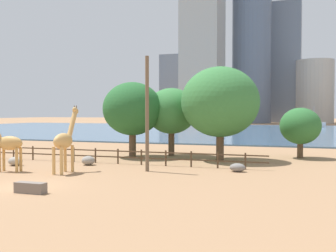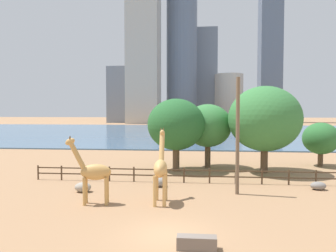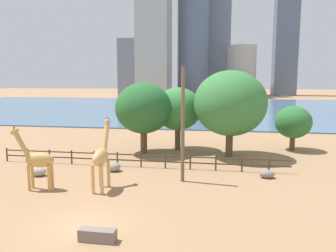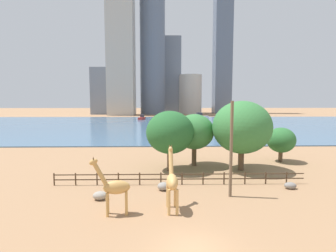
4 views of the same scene
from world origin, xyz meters
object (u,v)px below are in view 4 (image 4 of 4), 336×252
(tree_center_broad, at_px, (194,132))
(boat_ferry, at_px, (142,118))
(boulder_near_fence, at_px, (290,186))
(tree_left_small, at_px, (281,140))
(giraffe_tall, at_px, (114,187))
(giraffe_companion, at_px, (172,181))
(tree_left_large, at_px, (170,132))
(boulder_small, at_px, (163,186))
(tree_right_tall, at_px, (242,127))
(boat_sailboat, at_px, (201,117))
(boulder_by_pole, at_px, (100,196))
(utility_pole, at_px, (231,150))

(tree_center_broad, bearing_deg, boat_ferry, 99.32)
(boulder_near_fence, xyz_separation_m, tree_left_small, (4.15, 11.35, 2.79))
(giraffe_tall, height_order, giraffe_companion, giraffe_companion)
(tree_left_large, height_order, tree_left_small, tree_left_large)
(boulder_near_fence, distance_m, boat_ferry, 93.53)
(giraffe_companion, height_order, boulder_small, giraffe_companion)
(boat_ferry, bearing_deg, tree_right_tall, 28.40)
(boat_ferry, distance_m, boat_sailboat, 26.88)
(boulder_near_fence, distance_m, tree_center_broad, 13.38)
(boulder_near_fence, relative_size, tree_left_large, 0.16)
(giraffe_companion, height_order, boulder_by_pole, giraffe_companion)
(boulder_by_pole, bearing_deg, tree_right_tall, 31.59)
(tree_left_small, relative_size, boat_sailboat, 0.70)
(boulder_by_pole, relative_size, tree_center_broad, 0.18)
(utility_pole, height_order, boulder_by_pole, utility_pole)
(boulder_by_pole, distance_m, boulder_small, 6.07)
(giraffe_companion, relative_size, tree_center_broad, 0.73)
(tree_left_large, bearing_deg, boat_ferry, 96.84)
(boulder_by_pole, bearing_deg, tree_left_small, 31.66)
(tree_left_large, height_order, tree_right_tall, tree_right_tall)
(giraffe_companion, xyz_separation_m, tree_right_tall, (9.10, 11.76, 3.04))
(giraffe_tall, height_order, tree_center_broad, tree_center_broad)
(boulder_near_fence, height_order, boulder_small, boulder_small)
(boulder_by_pole, bearing_deg, utility_pole, 2.46)
(giraffe_companion, height_order, tree_right_tall, tree_right_tall)
(giraffe_tall, bearing_deg, boulder_near_fence, -169.18)
(boat_sailboat, bearing_deg, boulder_near_fence, -104.49)
(tree_left_small, xyz_separation_m, boat_ferry, (-25.97, 79.60, -2.17))
(giraffe_companion, bearing_deg, tree_left_small, -47.48)
(giraffe_tall, height_order, boat_sailboat, boat_sailboat)
(boulder_by_pole, height_order, boat_ferry, boat_ferry)
(boulder_small, bearing_deg, giraffe_tall, -124.72)
(utility_pole, relative_size, tree_left_large, 1.17)
(tree_left_small, bearing_deg, boulder_by_pole, -148.34)
(boat_ferry, bearing_deg, boulder_small, 21.42)
(tree_center_broad, bearing_deg, boulder_small, -113.53)
(giraffe_tall, relative_size, boulder_by_pole, 3.62)
(giraffe_tall, relative_size, giraffe_companion, 0.91)
(giraffe_companion, height_order, boat_ferry, giraffe_companion)
(giraffe_tall, relative_size, boulder_near_fence, 3.85)
(tree_center_broad, height_order, boat_ferry, tree_center_broad)
(tree_center_broad, distance_m, tree_right_tall, 6.18)
(tree_right_tall, xyz_separation_m, boat_ferry, (-18.98, 83.93, -4.47))
(utility_pole, height_order, tree_left_large, utility_pole)
(boulder_near_fence, xyz_separation_m, boat_sailboat, (4.88, 94.02, 0.88))
(utility_pole, bearing_deg, boat_ferry, 99.35)
(tree_left_small, height_order, boat_sailboat, boat_sailboat)
(tree_center_broad, height_order, boat_sailboat, tree_center_broad)
(giraffe_companion, relative_size, tree_right_tall, 0.58)
(giraffe_companion, xyz_separation_m, boulder_by_pole, (-6.29, 2.30, -2.02))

